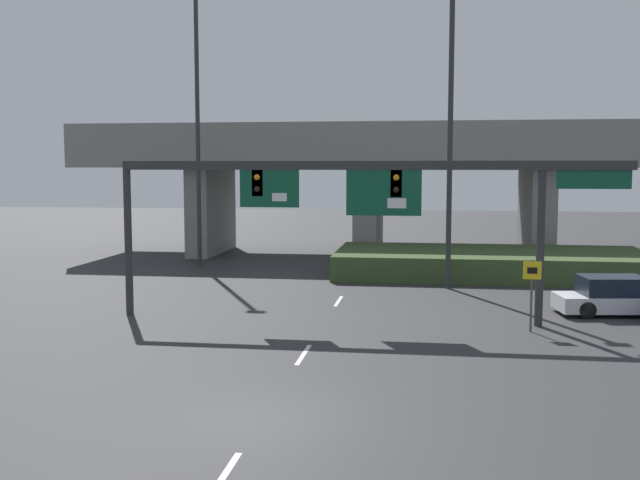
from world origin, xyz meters
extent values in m
plane|color=#2D2D30|center=(0.00, 0.00, 0.00)|extent=(160.00, 160.00, 0.00)
cube|color=silver|center=(0.00, -3.33, 0.00)|extent=(0.14, 2.40, 0.01)
cube|color=silver|center=(0.00, 5.60, 0.00)|extent=(0.14, 2.40, 0.01)
cube|color=silver|center=(0.00, 14.53, 0.00)|extent=(0.14, 2.40, 0.01)
cube|color=silver|center=(0.00, 23.47, 0.00)|extent=(0.14, 2.40, 0.01)
cube|color=silver|center=(0.00, 32.40, 0.00)|extent=(0.14, 2.40, 0.01)
cylinder|color=#2D2D30|center=(-7.49, 10.70, 2.88)|extent=(0.28, 0.28, 5.77)
cylinder|color=#2D2D30|center=(7.49, 10.70, 2.88)|extent=(0.28, 0.28, 5.77)
cube|color=#2D2D30|center=(1.53, 10.70, 5.61)|extent=(18.05, 0.32, 0.32)
cube|color=black|center=(-2.50, 10.70, 4.97)|extent=(0.40, 0.28, 0.95)
sphere|color=orange|center=(-2.50, 10.53, 5.19)|extent=(0.22, 0.22, 0.22)
sphere|color=black|center=(-2.50, 10.53, 4.76)|extent=(0.22, 0.22, 0.22)
cube|color=black|center=(2.50, 10.70, 4.97)|extent=(0.40, 0.28, 0.95)
sphere|color=orange|center=(2.50, 10.53, 5.19)|extent=(0.22, 0.22, 0.22)
sphere|color=black|center=(2.50, 10.53, 4.76)|extent=(0.22, 0.22, 0.22)
cube|color=#0F4C33|center=(-2.06, 10.60, 4.77)|extent=(2.17, 0.08, 1.35)
cube|color=white|center=(-1.68, 10.55, 4.47)|extent=(0.54, 0.03, 0.30)
cube|color=#0F4C33|center=(2.06, 10.60, 4.64)|extent=(2.66, 0.08, 1.61)
cube|color=white|center=(2.53, 10.55, 4.28)|extent=(0.66, 0.03, 0.35)
cube|color=#0F4C33|center=(9.18, 10.64, 5.13)|extent=(2.47, 0.07, 0.64)
cylinder|color=#4C4C4C|center=(7.10, 9.74, 1.22)|extent=(0.08, 0.08, 2.45)
cube|color=yellow|center=(7.10, 9.70, 2.10)|extent=(0.60, 0.03, 0.60)
cube|color=black|center=(7.10, 9.68, 2.10)|extent=(0.33, 0.01, 0.21)
cylinder|color=#2D2D30|center=(-9.01, 24.44, 8.02)|extent=(0.24, 0.24, 16.05)
cylinder|color=#2D2D30|center=(4.58, 18.53, 6.53)|extent=(0.24, 0.24, 13.07)
cube|color=gray|center=(0.00, 30.82, 6.35)|extent=(35.87, 8.59, 1.71)
cube|color=gray|center=(0.00, 26.73, 7.66)|extent=(35.87, 0.40, 0.90)
cube|color=gray|center=(-10.16, 30.82, 2.75)|extent=(1.40, 6.87, 5.50)
cube|color=gray|center=(0.00, 30.82, 2.75)|extent=(1.40, 6.87, 5.50)
cube|color=gray|center=(10.16, 30.82, 2.75)|extent=(1.40, 6.87, 5.50)
cube|color=#384C28|center=(6.88, 23.12, 0.62)|extent=(15.77, 7.34, 1.24)
cube|color=silver|center=(10.71, 13.23, 0.46)|extent=(4.64, 2.38, 0.60)
cube|color=black|center=(10.53, 13.21, 1.10)|extent=(2.51, 1.91, 0.70)
cylinder|color=black|center=(9.24, 13.82, 0.32)|extent=(0.66, 0.31, 0.64)
cylinder|color=black|center=(9.45, 12.27, 0.32)|extent=(0.66, 0.31, 0.64)
camera|label=1|loc=(3.56, -15.87, 5.57)|focal=42.00mm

